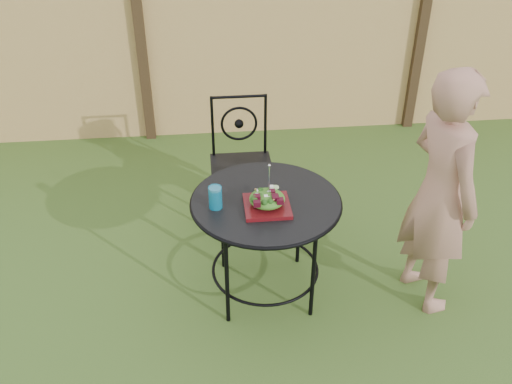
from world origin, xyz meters
TOP-DOWN VIEW (x-y plane):
  - ground at (0.00, 0.00)m, footprint 60.00×60.00m
  - fence at (-0.00, 2.19)m, footprint 8.00×0.12m
  - patio_table at (-0.43, -0.13)m, footprint 0.92×0.92m
  - patio_chair at (-0.51, 0.76)m, footprint 0.46×0.46m
  - diner at (0.59, -0.27)m, footprint 0.51×0.65m
  - salad_plate at (-0.43, -0.22)m, footprint 0.27×0.27m
  - salad at (-0.43, -0.22)m, footprint 0.21×0.21m
  - fork at (-0.42, -0.22)m, footprint 0.01×0.01m
  - drinking_glass at (-0.73, -0.18)m, footprint 0.08×0.08m

SIDE VIEW (x-z plane):
  - ground at x=0.00m, z-range 0.00..0.00m
  - patio_chair at x=-0.51m, z-range 0.03..0.98m
  - patio_table at x=-0.43m, z-range 0.22..0.95m
  - salad_plate at x=-0.43m, z-range 0.72..0.75m
  - salad at x=-0.43m, z-range 0.75..0.83m
  - diner at x=0.59m, z-range 0.00..1.58m
  - drinking_glass at x=-0.73m, z-range 0.72..0.86m
  - fork at x=-0.42m, z-range 0.83..1.01m
  - fence at x=0.00m, z-range 0.00..1.90m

